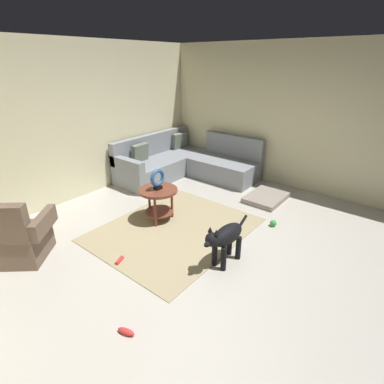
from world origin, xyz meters
The scene contains 13 objects.
ground_plane centered at (0.00, 0.00, -0.05)m, with size 6.00×6.00×0.10m, color #B7B2A8.
wall_back centered at (0.00, 2.94, 1.35)m, with size 6.00×0.12×2.70m, color beige.
wall_right centered at (2.94, 0.00, 1.35)m, with size 0.12×6.00×2.70m, color beige.
area_rug centered at (0.15, 0.70, 0.01)m, with size 2.30×1.90×0.01m, color tan.
sectional_couch centered at (1.99, 2.02, 0.29)m, with size 2.20×2.25×0.88m.
armchair centered at (-1.63, 1.76, 0.32)m, with size 0.98×1.00×0.88m.
side_table centered at (0.22, 1.09, 0.42)m, with size 0.60×0.60×0.54m.
torus_sculpture centered at (0.22, 1.09, 0.71)m, with size 0.28×0.08×0.33m.
dog_bed_mat centered at (1.98, 0.08, 0.04)m, with size 0.80×0.60×0.09m, color gray.
dog centered at (-0.06, -0.33, 0.38)m, with size 0.85×0.26×0.63m.
dog_toy_ball centered at (1.18, -0.43, 0.05)m, with size 0.10×0.10×0.10m, color green.
dog_toy_rope centered at (-0.88, 0.72, 0.03)m, with size 0.05×0.05×0.15m, color red.
dog_toy_bone centered at (-1.53, -0.19, 0.03)m, with size 0.18×0.06×0.06m, color red.
Camera 1 is at (-2.69, -1.91, 2.37)m, focal length 27.53 mm.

